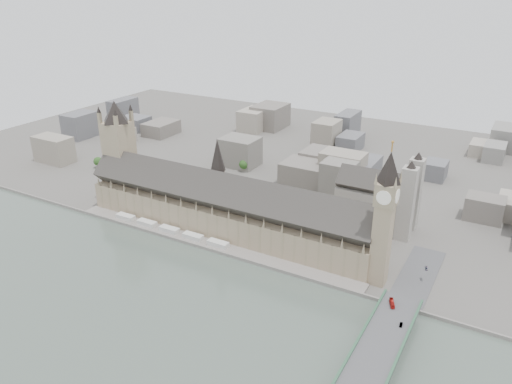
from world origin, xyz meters
The scene contains 16 objects.
ground centered at (0.00, 0.00, 0.00)m, with size 900.00×900.00×0.00m, color #595651.
river_thames centered at (0.00, -165.00, 0.00)m, with size 600.00×600.00×0.00m, color #455248.
embankment_wall centered at (0.00, -15.00, 1.50)m, with size 600.00×1.50×3.00m, color slate.
river_terrace centered at (0.00, -7.50, 1.00)m, with size 270.00×15.00×2.00m, color slate.
terrace_tents centered at (-40.00, -7.00, 4.00)m, with size 118.00×7.00×4.00m.
palace_of_westminster centered at (0.00, 19.70, 22.71)m, with size 265.00×40.73×55.44m.
elizabeth_tower centered at (138.00, 8.00, 58.09)m, with size 17.00×17.00×107.50m.
victoria_tower centered at (-122.00, 26.00, 55.20)m, with size 30.00×30.00×100.00m.
central_tower centered at (-10.00, 26.00, 57.92)m, with size 13.00×13.00×48.00m.
westminster_bridge centered at (162.00, -87.50, 5.12)m, with size 25.00×325.00×10.25m, color #474749.
westminster_abbey centered at (110.92, 95.00, 25.08)m, with size 68.00×36.00×64.00m.
city_skyline_inland centered at (0.00, 245.00, 19.00)m, with size 720.00×360.00×38.00m, color gray, non-canonical shape.
park_trees centered at (-10.00, 60.00, 7.50)m, with size 110.00×30.00×15.00m, color #274A1A, non-canonical shape.
red_bus_north centered at (157.90, -28.24, 11.63)m, with size 2.32×9.90×2.76m, color #AE1813.
car_silver centered at (168.36, -46.05, 10.98)m, with size 1.56×4.46×1.47m, color gray.
car_approach centered at (167.92, 26.18, 10.93)m, with size 1.90×4.67×1.35m, color gray.
Camera 1 is at (211.94, -301.80, 204.34)m, focal length 35.00 mm.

